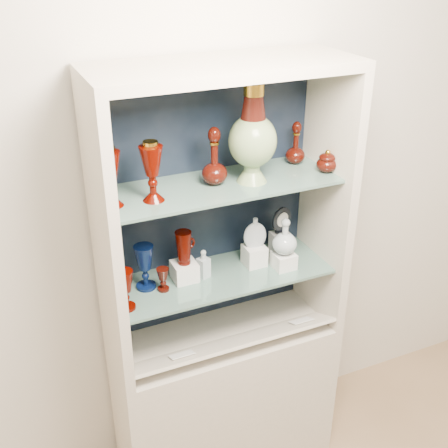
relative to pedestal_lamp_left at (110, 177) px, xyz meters
name	(u,v)px	position (x,y,z in m)	size (l,w,h in m)	color
wall_back	(203,182)	(0.44, 0.23, -0.18)	(3.50, 0.02, 2.80)	beige
cabinet_base	(224,396)	(0.44, 0.01, -1.21)	(1.00, 0.40, 0.75)	beige
cabinet_back_panel	(206,200)	(0.44, 0.20, -0.26)	(0.98, 0.02, 1.15)	black
cabinet_side_left	(105,242)	(-0.04, 0.01, -0.26)	(0.04, 0.40, 1.15)	beige
cabinet_side_right	(326,198)	(0.92, 0.01, -0.26)	(0.04, 0.40, 1.15)	beige
cabinet_top_cap	(224,67)	(0.44, 0.01, 0.34)	(1.00, 0.40, 0.04)	beige
shelf_lower	(222,275)	(0.44, 0.03, -0.54)	(0.92, 0.34, 0.01)	slate
shelf_upper	(222,185)	(0.44, 0.03, -0.12)	(0.92, 0.34, 0.01)	slate
label_ledge	(234,342)	(0.44, -0.10, -0.80)	(0.92, 0.18, 0.01)	beige
label_card_0	(301,321)	(0.77, -0.10, -0.79)	(0.10, 0.07, 0.00)	white
label_card_1	(182,355)	(0.20, -0.10, -0.79)	(0.10, 0.07, 0.00)	white
pedestal_lamp_left	(110,177)	(0.00, 0.00, 0.00)	(0.08, 0.08, 0.22)	#450700
pedestal_lamp_right	(152,172)	(0.15, -0.02, 0.00)	(0.09, 0.09, 0.23)	#450700
enamel_urn	(253,134)	(0.56, 0.00, 0.08)	(0.19, 0.19, 0.39)	#0C4928
ruby_decanter_a	(214,153)	(0.41, 0.04, 0.02)	(0.10, 0.10, 0.26)	#3C0E07
ruby_decanter_b	(296,142)	(0.81, 0.10, -0.01)	(0.08, 0.08, 0.19)	#3C0E07
lidded_bowl	(327,161)	(0.88, -0.03, -0.06)	(0.09, 0.09, 0.10)	#3C0E07
cobalt_goblet	(145,267)	(0.12, 0.06, -0.43)	(0.08, 0.08, 0.19)	#091640
ruby_goblet_tall	(125,290)	(0.01, -0.05, -0.45)	(0.07, 0.07, 0.17)	#450700
ruby_goblet_small	(163,280)	(0.17, 0.02, -0.48)	(0.05, 0.05, 0.10)	#3C0E07
riser_ruby_pitcher	(185,271)	(0.28, 0.06, -0.49)	(0.10, 0.10, 0.08)	silver
ruby_pitcher	(184,248)	(0.28, 0.06, -0.38)	(0.11, 0.07, 0.14)	#450700
clear_square_bottle	(204,264)	(0.36, 0.04, -0.47)	(0.05, 0.05, 0.13)	#9DAFB5
riser_flat_flask	(254,255)	(0.60, 0.05, -0.49)	(0.09, 0.09, 0.09)	silver
flat_flask	(255,232)	(0.60, 0.05, -0.37)	(0.10, 0.04, 0.14)	#AEBCC3
riser_clear_round_decanter	(284,260)	(0.71, -0.03, -0.50)	(0.09, 0.09, 0.07)	silver
clear_round_decanter	(285,237)	(0.71, -0.03, -0.38)	(0.11, 0.11, 0.16)	#9DAFB5
riser_cameo_medallion	(280,243)	(0.75, 0.09, -0.48)	(0.08, 0.08, 0.10)	silver
cameo_medallion	(281,220)	(0.75, 0.09, -0.37)	(0.11, 0.04, 0.13)	black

